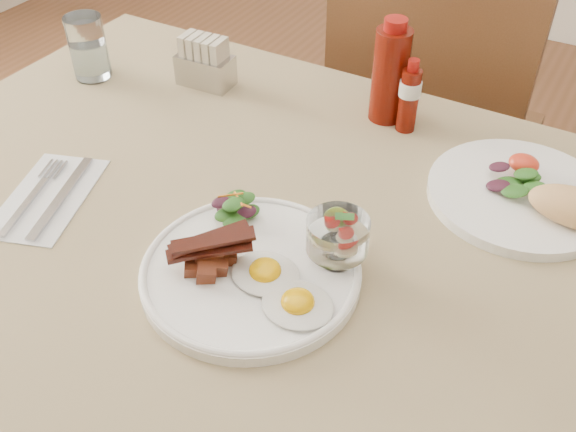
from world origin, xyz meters
name	(u,v)px	position (x,y,z in m)	size (l,w,h in m)	color
table	(284,269)	(0.00, 0.00, 0.66)	(1.33, 0.88, 0.75)	brown
chair_far	(428,133)	(0.00, 0.66, 0.52)	(0.42, 0.42, 0.93)	brown
main_plate	(251,272)	(0.01, -0.11, 0.76)	(0.28, 0.28, 0.02)	white
fried_eggs	(281,287)	(0.07, -0.12, 0.77)	(0.16, 0.12, 0.02)	silver
bacon_potato_pile	(210,254)	(-0.03, -0.13, 0.79)	(0.10, 0.10, 0.05)	maroon
side_salad	(236,209)	(-0.05, -0.04, 0.78)	(0.07, 0.06, 0.04)	#194412
fruit_cup	(338,235)	(0.10, -0.04, 0.81)	(0.08, 0.08, 0.08)	white
second_plate	(533,196)	(0.29, 0.21, 0.77)	(0.28, 0.26, 0.07)	white
ketchup_bottle	(390,74)	(0.01, 0.33, 0.84)	(0.06, 0.06, 0.18)	#580D05
hot_sauce_bottle	(409,97)	(0.06, 0.31, 0.81)	(0.04, 0.04, 0.13)	#580D05
sugar_caddy	(205,64)	(-0.32, 0.27, 0.79)	(0.10, 0.06, 0.09)	#B1B1B6
water_glass	(89,51)	(-0.53, 0.19, 0.80)	(0.07, 0.07, 0.12)	white
napkin_cutlery	(48,197)	(-0.33, -0.12, 0.75)	(0.17, 0.23, 0.01)	silver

